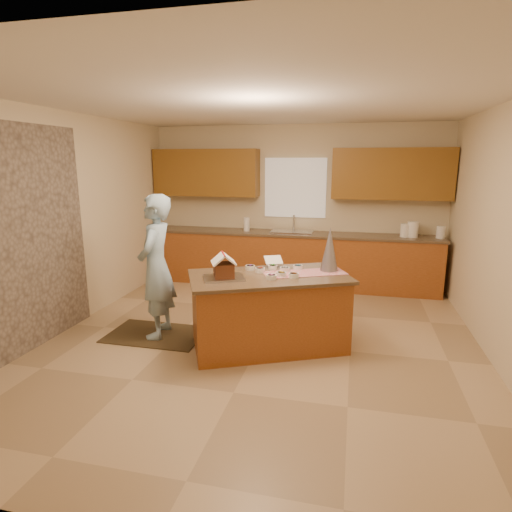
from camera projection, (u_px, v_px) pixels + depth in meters
name	position (u px, v px, depth m)	size (l,w,h in m)	color
floor	(260.00, 342.00, 4.97)	(5.50, 5.50, 0.00)	tan
ceiling	(261.00, 101.00, 4.38)	(5.50, 5.50, 0.00)	silver
wall_back	(295.00, 205.00, 7.29)	(5.50, 5.50, 0.00)	beige
wall_front	(139.00, 316.00, 2.06)	(5.50, 5.50, 0.00)	beige
wall_left	(65.00, 222.00, 5.23)	(5.50, 5.50, 0.00)	beige
wall_right	(510.00, 239.00, 4.12)	(5.50, 5.50, 0.00)	beige
stone_accent	(18.00, 242.00, 4.49)	(2.50, 2.50, 0.00)	gray
window_curtain	(295.00, 188.00, 7.19)	(1.05, 0.03, 1.00)	white
back_counter_base	(292.00, 260.00, 7.20)	(4.80, 0.60, 0.88)	#944C1E
back_counter_top	(292.00, 234.00, 7.10)	(4.85, 0.63, 0.04)	brown
upper_cabinet_left	(206.00, 173.00, 7.34)	(1.85, 0.35, 0.80)	brown
upper_cabinet_right	(392.00, 174.00, 6.65)	(1.85, 0.35, 0.80)	brown
sink	(292.00, 234.00, 7.10)	(0.70, 0.45, 0.12)	silver
faucet	(294.00, 223.00, 7.23)	(0.03, 0.03, 0.28)	silver
island_base	(269.00, 313.00, 4.78)	(1.67, 0.84, 0.82)	#944C1E
island_top	(269.00, 277.00, 4.68)	(1.74, 0.91, 0.04)	brown
table_runner	(305.00, 273.00, 4.76)	(0.93, 0.33, 0.01)	maroon
baking_tray	(224.00, 278.00, 4.53)	(0.43, 0.32, 0.02)	silver
cookbook	(273.00, 260.00, 5.03)	(0.20, 0.02, 0.17)	white
tinsel_tree	(330.00, 249.00, 4.81)	(0.20, 0.20, 0.51)	silver
rug	(156.00, 334.00, 5.19)	(1.16, 0.76, 0.01)	black
boy	(156.00, 267.00, 4.99)	(0.63, 0.41, 1.72)	#95BAD4
canister_a	(405.00, 230.00, 6.67)	(0.15, 0.15, 0.21)	white
canister_b	(413.00, 229.00, 6.64)	(0.17, 0.17, 0.25)	white
canister_c	(441.00, 232.00, 6.55)	(0.13, 0.13, 0.19)	white
paper_towel	(247.00, 224.00, 7.25)	(0.10, 0.10, 0.23)	white
gingerbread_house	(224.00, 268.00, 4.51)	(0.34, 0.34, 0.26)	brown
candy_bowls	(276.00, 271.00, 4.76)	(0.66, 0.60, 0.05)	green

